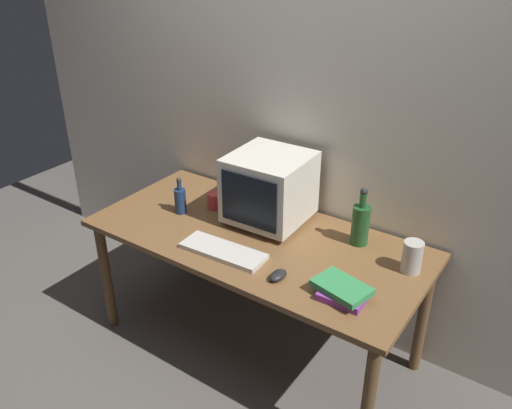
% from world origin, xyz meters
% --- Properties ---
extents(ground_plane, '(6.00, 6.00, 0.00)m').
position_xyz_m(ground_plane, '(0.00, 0.00, 0.00)').
color(ground_plane, '#56514C').
extents(back_wall, '(4.00, 0.08, 2.50)m').
position_xyz_m(back_wall, '(0.00, 0.46, 1.25)').
color(back_wall, silver).
rests_on(back_wall, ground).
extents(desk, '(1.70, 0.79, 0.71)m').
position_xyz_m(desk, '(0.00, 0.00, 0.63)').
color(desk, brown).
rests_on(desk, ground).
extents(crt_monitor, '(0.39, 0.40, 0.37)m').
position_xyz_m(crt_monitor, '(-0.03, 0.17, 0.90)').
color(crt_monitor, beige).
rests_on(crt_monitor, desk).
extents(keyboard, '(0.43, 0.17, 0.02)m').
position_xyz_m(keyboard, '(-0.04, -0.22, 0.72)').
color(keyboard, beige).
rests_on(keyboard, desk).
extents(computer_mouse, '(0.07, 0.11, 0.04)m').
position_xyz_m(computer_mouse, '(0.28, -0.24, 0.73)').
color(computer_mouse, black).
rests_on(computer_mouse, desk).
extents(bottle_tall, '(0.09, 0.09, 0.30)m').
position_xyz_m(bottle_tall, '(0.45, 0.23, 0.82)').
color(bottle_tall, '#1E4C23').
rests_on(bottle_tall, desk).
extents(bottle_short, '(0.06, 0.06, 0.21)m').
position_xyz_m(bottle_short, '(-0.48, -0.03, 0.79)').
color(bottle_short, navy).
rests_on(bottle_short, desk).
extents(book_stack, '(0.26, 0.20, 0.06)m').
position_xyz_m(book_stack, '(0.57, -0.19, 0.74)').
color(book_stack, '#843893').
rests_on(book_stack, desk).
extents(mug, '(0.12, 0.08, 0.09)m').
position_xyz_m(mug, '(-0.35, 0.12, 0.76)').
color(mug, '#CC383D').
rests_on(mug, desk).
extents(metal_canister, '(0.09, 0.09, 0.15)m').
position_xyz_m(metal_canister, '(0.74, 0.15, 0.79)').
color(metal_canister, '#B7B2A8').
rests_on(metal_canister, desk).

